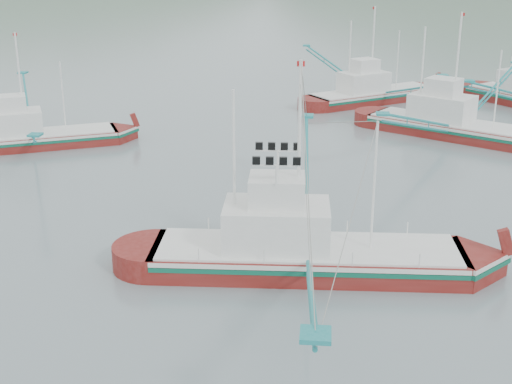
# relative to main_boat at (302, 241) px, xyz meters

# --- Properties ---
(ground) EXTENTS (1200.00, 1200.00, 0.00)m
(ground) POSITION_rel_main_boat_xyz_m (-2.72, -2.90, -1.70)
(ground) COLOR slate
(ground) RESTS_ON ground
(main_boat) EXTENTS (16.35, 29.34, 11.87)m
(main_boat) POSITION_rel_main_boat_xyz_m (0.00, 0.00, 0.00)
(main_boat) COLOR maroon
(main_boat) RESTS_ON ground
(bg_boat_right) EXTENTS (19.55, 26.20, 11.59)m
(bg_boat_right) POSITION_rel_main_boat_xyz_m (12.49, 28.57, 0.74)
(bg_boat_right) COLOR maroon
(bg_boat_right) RESTS_ON ground
(bg_boat_left) EXTENTS (14.27, 24.03, 10.26)m
(bg_boat_left) POSITION_rel_main_boat_xyz_m (-23.52, 21.71, 0.39)
(bg_boat_left) COLOR maroon
(bg_boat_left) RESTS_ON ground
(bg_boat_far) EXTENTS (19.55, 24.06, 10.86)m
(bg_boat_far) POSITION_rel_main_boat_xyz_m (6.08, 42.60, 0.61)
(bg_boat_far) COLOR maroon
(bg_boat_far) RESTS_ON ground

